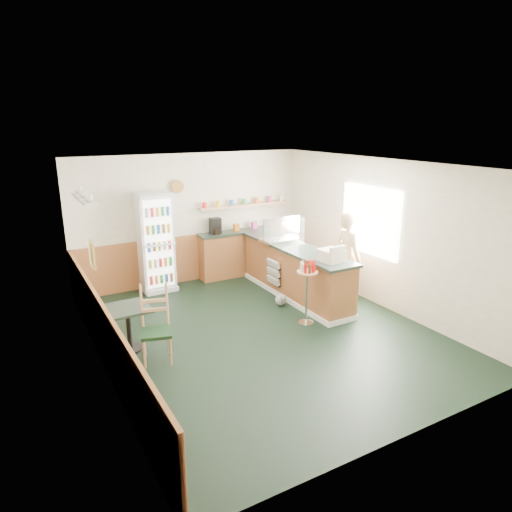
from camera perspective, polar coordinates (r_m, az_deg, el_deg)
ground at (r=7.57m, az=0.85°, el=-9.46°), size 6.00×6.00×0.00m
room_envelope at (r=7.57m, az=-3.38°, el=2.77°), size 5.04×6.02×2.72m
service_counter at (r=8.91m, az=4.91°, el=-2.25°), size 0.68×3.01×1.01m
back_counter at (r=10.22m, az=-1.26°, el=0.77°), size 2.24×0.42×1.69m
drinks_fridge at (r=9.29m, az=-12.40°, el=1.65°), size 0.66×0.54×1.99m
display_case at (r=9.11m, az=3.22°, el=3.34°), size 0.84×0.44×0.48m
cash_register at (r=7.90m, az=9.37°, el=0.08°), size 0.40×0.41×0.21m
shopkeeper at (r=8.67m, az=11.43°, el=-0.25°), size 0.46×0.61×1.74m
condiment_stand at (r=7.64m, az=6.42°, el=-3.23°), size 0.35×0.35×1.09m
newspaper_rack at (r=8.90m, az=2.19°, el=-2.10°), size 0.09×0.42×0.50m
cafe_table at (r=7.07m, az=-15.70°, el=-7.74°), size 0.65×0.65×0.69m
cafe_chair at (r=6.71m, az=-12.66°, el=-7.95°), size 0.52×0.52×1.12m
dog_doorstop at (r=8.56m, az=3.13°, el=-5.48°), size 0.20×0.26×0.24m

